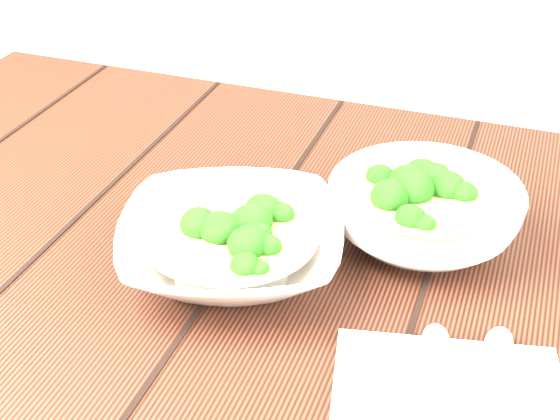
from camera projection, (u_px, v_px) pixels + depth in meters
name	position (u px, v px, depth m)	size (l,w,h in m)	color
table	(260.00, 336.00, 0.90)	(1.20, 0.80, 0.75)	black
soup_bowl_front	(231.00, 242.00, 0.80)	(0.29, 0.29, 0.07)	silver
soup_bowl_back	(424.00, 211.00, 0.84)	(0.25, 0.25, 0.08)	silver
trivet	(261.00, 201.00, 0.90)	(0.10, 0.10, 0.03)	black
napkin	(449.00, 408.00, 0.65)	(0.19, 0.16, 0.01)	beige
spoon_left	(433.00, 364.00, 0.68)	(0.04, 0.16, 0.01)	#B5B2A0
spoon_right	(492.00, 366.00, 0.67)	(0.03, 0.16, 0.01)	#B5B2A0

